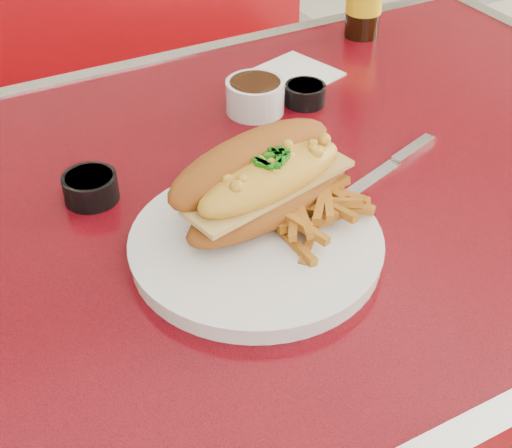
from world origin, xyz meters
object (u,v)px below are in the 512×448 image
mac_hoagie (264,180)px  fork (262,194)px  booth_bench_far (119,175)px  dinner_plate (256,245)px  knife (391,165)px  diner_table (289,271)px  sauce_cup_left (90,186)px  sauce_cup_right (305,93)px  gravy_ramekin (255,95)px

mac_hoagie → fork: mac_hoagie is taller
booth_bench_far → fork: bearing=-94.5°
dinner_plate → knife: dinner_plate is taller
diner_table → sauce_cup_left: 0.31m
diner_table → mac_hoagie: mac_hoagie is taller
diner_table → sauce_cup_left: bearing=162.9°
booth_bench_far → mac_hoagie: booth_bench_far is taller
diner_table → booth_bench_far: (0.00, 0.81, -0.32)m
fork → knife: (0.19, -0.00, -0.02)m
booth_bench_far → knife: bearing=-81.9°
mac_hoagie → fork: bearing=52.5°
diner_table → sauce_cup_left: sauce_cup_left is taller
fork → mac_hoagie: bearing=154.7°
fork → sauce_cup_left: 0.21m
fork → knife: fork is taller
sauce_cup_left → sauce_cup_right: size_ratio=1.22×
diner_table → booth_bench_far: bearing=90.0°
sauce_cup_right → knife: (0.01, -0.20, -0.01)m
booth_bench_far → sauce_cup_left: size_ratio=14.03×
sauce_cup_left → sauce_cup_right: sauce_cup_left is taller
mac_hoagie → sauce_cup_right: 0.30m
fork → diner_table: bearing=-59.5°
sauce_cup_left → knife: (0.36, -0.12, -0.02)m
fork → gravy_ramekin: gravy_ramekin is taller
gravy_ramekin → sauce_cup_right: bearing=-11.1°
gravy_ramekin → knife: bearing=-68.5°
booth_bench_far → gravy_ramekin: booth_bench_far is taller
booth_bench_far → sauce_cup_left: 0.92m
booth_bench_far → knife: 0.99m
diner_table → gravy_ramekin: bearing=77.4°
sauce_cup_right → diner_table: bearing=-126.1°
booth_bench_far → sauce_cup_right: size_ratio=17.07×
gravy_ramekin → mac_hoagie: bearing=-116.2°
booth_bench_far → mac_hoagie: 1.04m
mac_hoagie → knife: (0.20, 0.03, -0.06)m
gravy_ramekin → sauce_cup_right: (0.08, -0.01, -0.01)m
dinner_plate → gravy_ramekin: bearing=61.9°
sauce_cup_right → knife: sauce_cup_right is taller
gravy_ramekin → sauce_cup_right: gravy_ramekin is taller
dinner_plate → sauce_cup_right: size_ratio=4.85×
diner_table → sauce_cup_left: (-0.24, 0.07, 0.18)m
sauce_cup_right → booth_bench_far: bearing=99.8°
fork → gravy_ramekin: 0.24m
booth_bench_far → dinner_plate: booth_bench_far is taller
booth_bench_far → sauce_cup_right: 0.83m
fork → gravy_ramekin: (0.10, 0.21, 0.01)m
diner_table → sauce_cup_left: size_ratio=14.38×
gravy_ramekin → knife: (0.08, -0.21, -0.02)m
mac_hoagie → dinner_plate: bearing=-140.8°
booth_bench_far → mac_hoagie: size_ratio=4.86×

